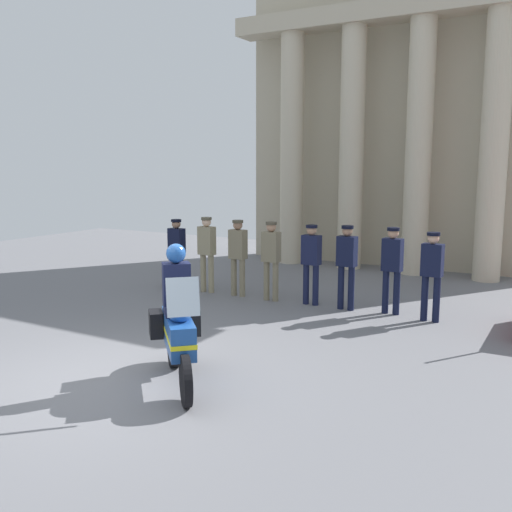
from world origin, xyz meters
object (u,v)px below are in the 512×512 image
Objects in this scene: officer_in_row_2 at (238,252)px; officer_in_row_7 at (432,269)px; officer_in_row_3 at (271,254)px; officer_in_row_5 at (347,260)px; officer_in_row_1 at (207,248)px; briefcase_on_ground at (168,279)px; officer_in_row_4 at (311,258)px; motorcycle_with_rider at (178,326)px; officer_in_row_6 at (392,263)px; officer_in_row_0 at (177,248)px.

officer_in_row_2 reaches higher than officer_in_row_7.
officer_in_row_5 is (1.70, 0.05, 0.01)m from officer_in_row_3.
officer_in_row_1 is 1.50m from briefcase_on_ground.
officer_in_row_4 is 3.90m from briefcase_on_ground.
officer_in_row_4 is 2.50m from officer_in_row_7.
officer_in_row_4 is (0.90, 0.09, -0.02)m from officer_in_row_3.
motorcycle_with_rider reaches higher than officer_in_row_5.
officer_in_row_4 is 4.91m from motorcycle_with_rider.
officer_in_row_6 reaches higher than officer_in_row_7.
officer_in_row_4 is 0.89× the size of motorcycle_with_rider.
officer_in_row_4 reaches higher than officer_in_row_0.
officer_in_row_1 is 0.92× the size of motorcycle_with_rider.
officer_in_row_1 reaches higher than officer_in_row_6.
motorcycle_with_rider is (1.16, -4.80, -0.22)m from officer_in_row_3.
officer_in_row_1 reaches higher than officer_in_row_5.
officer_in_row_3 is (2.55, -0.01, 0.04)m from officer_in_row_0.
officer_in_row_2 is (1.70, 0.01, 0.03)m from officer_in_row_0.
motorcycle_with_rider is at bearing 97.02° from officer_in_row_4.
officer_in_row_4 is 4.70× the size of briefcase_on_ground.
officer_in_row_4 is 0.98× the size of officer_in_row_5.
officer_in_row_6 is at bearing -173.30° from officer_in_row_4.
officer_in_row_1 is 1.03× the size of officer_in_row_4.
officer_in_row_7 is 4.70× the size of briefcase_on_ground.
officer_in_row_2 reaches higher than officer_in_row_0.
officer_in_row_2 reaches higher than officer_in_row_4.
officer_in_row_2 is at bearing -174.83° from officer_in_row_1.
officer_in_row_4 is (1.75, 0.08, -0.01)m from officer_in_row_2.
briefcase_on_ground is at bearing 1.81° from officer_in_row_2.
officer_in_row_4 is (2.58, 0.09, -0.03)m from officer_in_row_1.
officer_in_row_1 is 5.58m from motorcycle_with_rider.
officer_in_row_7 is 0.89× the size of motorcycle_with_rider.
officer_in_row_1 is at bearing 6.09° from officer_in_row_4.
motorcycle_with_rider reaches higher than officer_in_row_4.
officer_in_row_5 is at bearing 129.99° from motorcycle_with_rider.
officer_in_row_5 reaches higher than officer_in_row_2.
officer_in_row_0 is 0.98× the size of officer_in_row_7.
officer_in_row_1 is at bearing -176.51° from officer_in_row_0.
officer_in_row_6 is (5.14, 0.17, 0.04)m from officer_in_row_0.
officer_in_row_2 is at bearing 4.80° from officer_in_row_5.
motorcycle_with_rider is (0.26, -4.90, -0.20)m from officer_in_row_4.
officer_in_row_7 is 5.30m from motorcycle_with_rider.
officer_in_row_1 is 3.38m from officer_in_row_5.
motorcycle_with_rider is at bearing 68.99° from officer_in_row_7.
officer_in_row_7 is at bearing -0.90° from briefcase_on_ground.
motorcycle_with_rider is at bearing 124.55° from officer_in_row_1.
officer_in_row_0 is 0.96× the size of officer_in_row_6.
officer_in_row_3 is 1.70m from officer_in_row_5.
officer_in_row_4 is (3.45, 0.09, 0.02)m from officer_in_row_0.
officer_in_row_1 reaches higher than briefcase_on_ground.
officer_in_row_5 reaches higher than officer_in_row_0.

